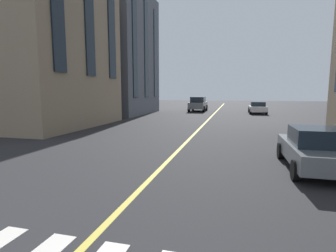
{
  "coord_description": "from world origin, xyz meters",
  "views": [
    {
      "loc": [
        0.71,
        -2.32,
        2.51
      ],
      "look_at": [
        9.77,
        -0.0,
        1.3
      ],
      "focal_mm": 28.03,
      "sensor_mm": 36.0,
      "label": 1
    }
  ],
  "objects_px": {
    "car_white_near": "(199,103)",
    "car_silver_far": "(258,107)",
    "car_grey_parked_b": "(198,104)",
    "car_grey_oncoming": "(317,149)"
  },
  "relations": [
    {
      "from": "car_silver_far",
      "to": "car_white_near",
      "type": "relative_size",
      "value": 1.0
    },
    {
      "from": "car_grey_parked_b",
      "to": "car_grey_oncoming",
      "type": "relative_size",
      "value": 1.21
    },
    {
      "from": "car_white_near",
      "to": "car_grey_parked_b",
      "type": "bearing_deg",
      "value": -172.82
    },
    {
      "from": "car_silver_far",
      "to": "car_grey_parked_b",
      "type": "distance_m",
      "value": 7.51
    },
    {
      "from": "car_grey_parked_b",
      "to": "car_white_near",
      "type": "distance_m",
      "value": 8.65
    },
    {
      "from": "car_grey_oncoming",
      "to": "car_white_near",
      "type": "xyz_separation_m",
      "value": [
        33.75,
        8.35,
        0.0
      ]
    },
    {
      "from": "car_grey_parked_b",
      "to": "car_white_near",
      "type": "bearing_deg",
      "value": 7.18
    },
    {
      "from": "car_silver_far",
      "to": "car_grey_oncoming",
      "type": "bearing_deg",
      "value": 180.0
    },
    {
      "from": "car_grey_parked_b",
      "to": "car_white_near",
      "type": "height_order",
      "value": "car_grey_parked_b"
    },
    {
      "from": "car_white_near",
      "to": "car_silver_far",
      "type": "bearing_deg",
      "value": -141.25
    }
  ]
}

